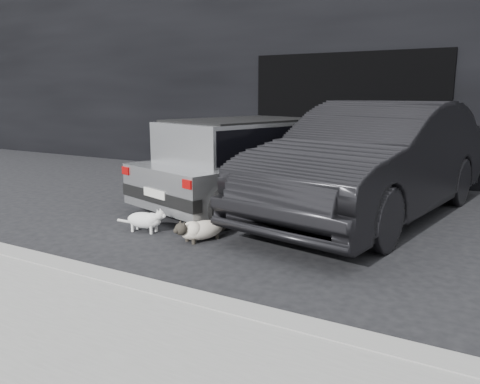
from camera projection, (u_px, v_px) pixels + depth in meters
The scene contains 9 objects.
ground at pixel (197, 215), 6.97m from camera, with size 80.00×80.00×0.00m, color black.
building_facade at pixel (373, 63), 11.11m from camera, with size 34.00×4.00×5.00m, color black.
garage_opening at pixel (345, 117), 9.64m from camera, with size 4.00×0.10×2.60m, color black.
curb at pixel (127, 285), 4.26m from camera, with size 18.00×0.25×0.12m, color gray.
sidewalk at pixel (6, 347), 3.23m from camera, with size 18.00×2.20×0.11m, color gray.
silver_hatchback at pixel (247, 158), 7.52m from camera, with size 2.71×4.08×1.39m.
second_car at pixel (374, 160), 6.75m from camera, with size 1.77×5.08×1.67m, color black.
cat_siamese at pixel (199, 230), 5.72m from camera, with size 0.50×0.83×0.30m.
cat_white at pixel (146, 220), 6.09m from camera, with size 0.71×0.30×0.34m.
Camera 1 is at (3.85, -5.58, 1.77)m, focal length 35.00 mm.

